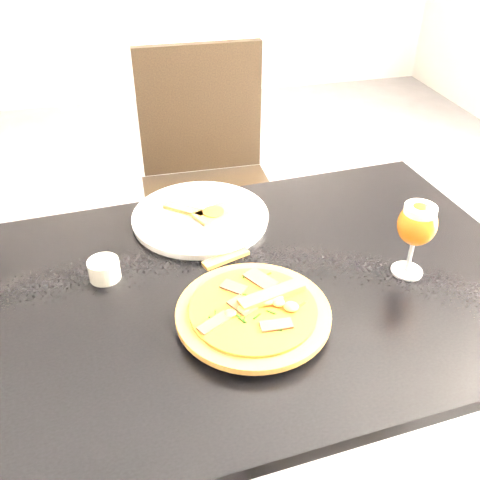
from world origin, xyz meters
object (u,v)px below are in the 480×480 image
object	(u,v)px
pizza	(254,311)
beer_glass	(417,225)
dining_table	(254,314)
chair_far	(209,182)

from	to	relation	value
pizza	beer_glass	xyz separation A→B (m)	(0.36, 0.07, 0.10)
dining_table	chair_far	xyz separation A→B (m)	(0.05, 0.81, -0.11)
chair_far	pizza	size ratio (longest dim) A/B	3.35
dining_table	chair_far	world-z (taller)	chair_far
beer_glass	dining_table	bearing A→B (deg)	172.15
chair_far	beer_glass	size ratio (longest dim) A/B	5.88
pizza	beer_glass	world-z (taller)	beer_glass
dining_table	beer_glass	size ratio (longest dim) A/B	7.41
beer_glass	chair_far	bearing A→B (deg)	107.58
pizza	beer_glass	size ratio (longest dim) A/B	1.75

